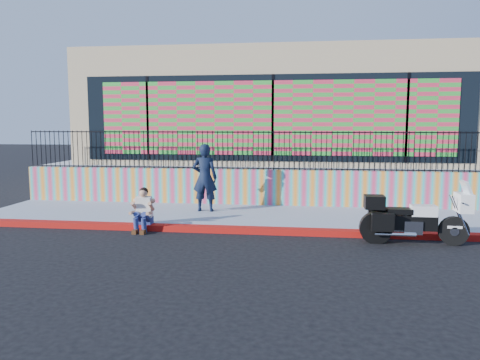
# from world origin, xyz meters

# --- Properties ---
(ground) EXTENTS (90.00, 90.00, 0.00)m
(ground) POSITION_xyz_m (0.00, 0.00, 0.00)
(ground) COLOR black
(ground) RESTS_ON ground
(red_curb) EXTENTS (16.00, 0.30, 0.15)m
(red_curb) POSITION_xyz_m (0.00, 0.00, 0.07)
(red_curb) COLOR #9F0F0B
(red_curb) RESTS_ON ground
(sidewalk) EXTENTS (16.00, 3.00, 0.15)m
(sidewalk) POSITION_xyz_m (0.00, 1.65, 0.07)
(sidewalk) COLOR #8B94A7
(sidewalk) RESTS_ON ground
(mural_wall) EXTENTS (16.00, 0.20, 1.10)m
(mural_wall) POSITION_xyz_m (0.00, 3.25, 0.70)
(mural_wall) COLOR #DD3A66
(mural_wall) RESTS_ON sidewalk
(metal_fence) EXTENTS (15.80, 0.04, 1.20)m
(metal_fence) POSITION_xyz_m (0.00, 3.25, 1.85)
(metal_fence) COLOR black
(metal_fence) RESTS_ON mural_wall
(elevated_platform) EXTENTS (16.00, 10.00, 1.25)m
(elevated_platform) POSITION_xyz_m (0.00, 8.35, 0.62)
(elevated_platform) COLOR #8B94A7
(elevated_platform) RESTS_ON ground
(storefront_building) EXTENTS (14.00, 8.06, 4.00)m
(storefront_building) POSITION_xyz_m (0.00, 8.13, 3.25)
(storefront_building) COLOR tan
(storefront_building) RESTS_ON elevated_platform
(police_motorcycle) EXTENTS (2.32, 0.77, 1.44)m
(police_motorcycle) POSITION_xyz_m (3.43, -0.55, 0.60)
(police_motorcycle) COLOR black
(police_motorcycle) RESTS_ON ground
(police_officer) EXTENTS (0.72, 0.48, 1.95)m
(police_officer) POSITION_xyz_m (-1.80, 1.95, 1.13)
(police_officer) COLOR black
(police_officer) RESTS_ON sidewalk
(seated_man) EXTENTS (0.54, 0.71, 1.06)m
(seated_man) POSITION_xyz_m (-2.95, -0.15, 0.45)
(seated_man) COLOR navy
(seated_man) RESTS_ON ground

